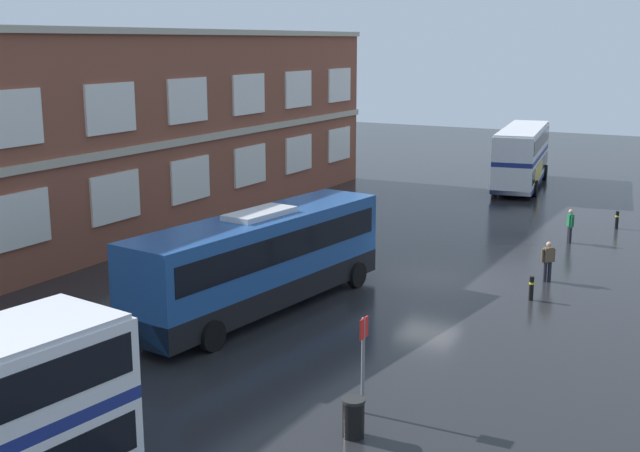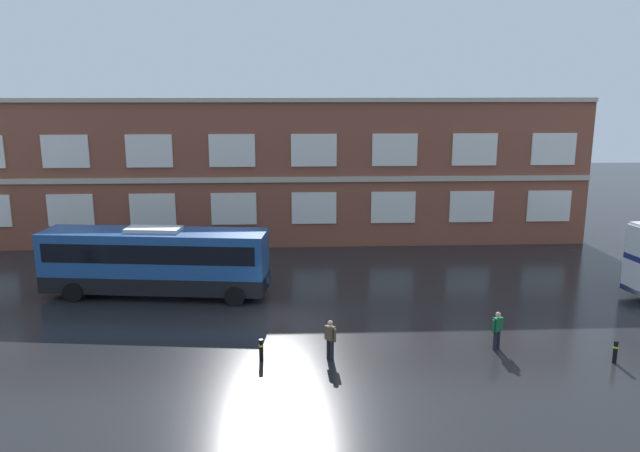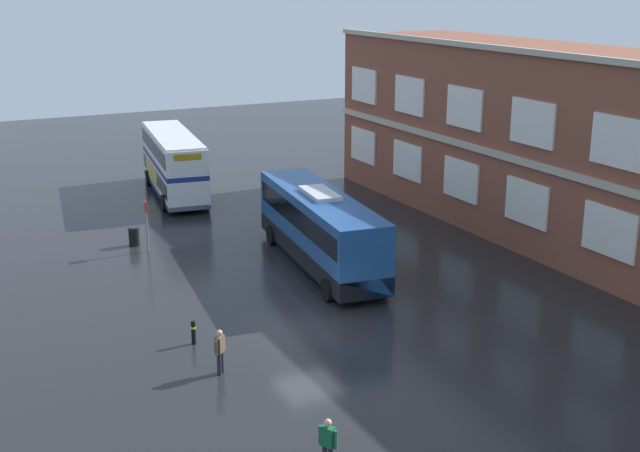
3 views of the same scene
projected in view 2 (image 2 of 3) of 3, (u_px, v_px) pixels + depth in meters
The scene contains 7 objects.
ground_plane at pixel (285, 306), 31.82m from camera, with size 120.00×120.00×0.00m, color black.
brick_terminal_building at pixel (275, 169), 46.24m from camera, with size 44.67×8.19×10.40m.
touring_coach at pixel (155, 262), 33.01m from camera, with size 12.22×4.00×3.80m.
waiting_passenger at pixel (497, 329), 26.37m from camera, with size 0.60×0.41×1.70m.
second_passenger at pixel (330, 338), 25.42m from camera, with size 0.51×0.54×1.70m.
safety_bollard_west at pixel (261, 350), 25.32m from camera, with size 0.19×0.19×0.95m.
safety_bollard_east at pixel (615, 351), 25.16m from camera, with size 0.19×0.19×0.95m.
Camera 2 is at (0.41, -28.18, 11.06)m, focal length 34.48 mm.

